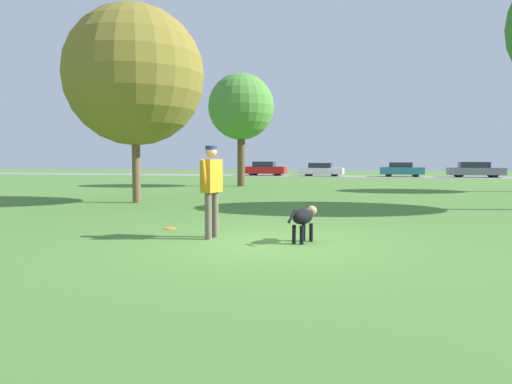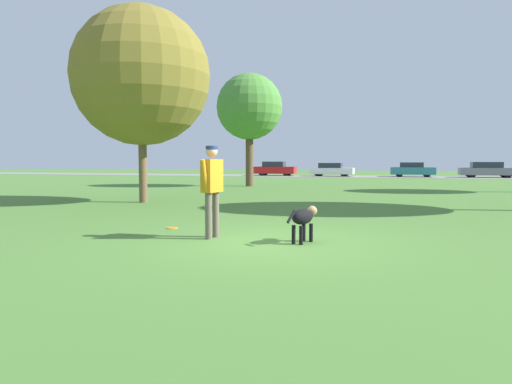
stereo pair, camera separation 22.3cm
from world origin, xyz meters
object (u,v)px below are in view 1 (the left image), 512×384
object	(u,v)px
dog	(304,218)
frisbee	(170,228)
tree_near_left	(135,76)
parked_car_red	(265,169)
parked_car_grey	(475,170)
tree_far_left	(241,107)
parked_car_teal	(402,170)
person	(212,183)
parked_car_white	(321,170)

from	to	relation	value
dog	frisbee	bearing A→B (deg)	93.68
tree_near_left	parked_car_red	world-z (taller)	tree_near_left
tree_near_left	parked_car_grey	world-z (taller)	tree_near_left
frisbee	tree_far_left	world-z (taller)	tree_far_left
parked_car_teal	frisbee	bearing A→B (deg)	-98.36
tree_near_left	parked_car_grey	distance (m)	33.60
tree_near_left	tree_far_left	world-z (taller)	tree_near_left
tree_near_left	tree_far_left	size ratio (longest dim) A/B	1.06
parked_car_red	parked_car_grey	distance (m)	18.88
parked_car_teal	parked_car_grey	xyz separation A→B (m)	(6.13, 0.11, 0.01)
person	tree_far_left	bearing A→B (deg)	24.63
tree_near_left	parked_car_white	bearing A→B (deg)	83.40
tree_near_left	dog	bearing A→B (deg)	-42.55
tree_near_left	tree_far_left	bearing A→B (deg)	86.30
frisbee	parked_car_white	distance (m)	34.05
parked_car_teal	parked_car_grey	size ratio (longest dim) A/B	0.85
person	parked_car_teal	size ratio (longest dim) A/B	0.45
frisbee	tree_far_left	distance (m)	16.99
tree_far_left	parked_car_white	world-z (taller)	tree_far_left
tree_near_left	tree_far_left	distance (m)	10.74
parked_car_red	parked_car_white	bearing A→B (deg)	-4.81
dog	person	bearing A→B (deg)	110.51
tree_far_left	parked_car_teal	world-z (taller)	tree_far_left
person	parked_car_teal	distance (m)	35.55
person	parked_car_white	world-z (taller)	person
parked_car_grey	tree_far_left	bearing A→B (deg)	-131.49
frisbee	parked_car_grey	world-z (taller)	parked_car_grey
parked_car_white	parked_car_teal	world-z (taller)	parked_car_teal
tree_far_left	person	bearing A→B (deg)	-75.52
dog	parked_car_red	world-z (taller)	parked_car_red
dog	parked_car_teal	distance (m)	35.31
frisbee	person	bearing A→B (deg)	-35.19
parked_car_red	parked_car_grey	bearing A→B (deg)	-1.56
parked_car_red	tree_far_left	bearing A→B (deg)	-82.36
parked_car_white	parked_car_teal	bearing A→B (deg)	3.47
tree_far_left	parked_car_white	size ratio (longest dim) A/B	1.57
person	tree_far_left	size ratio (longest dim) A/B	0.27
parked_car_red	parked_car_teal	xyz separation A→B (m)	(12.74, -0.17, -0.01)
parked_car_red	parked_car_white	xyz separation A→B (m)	(5.53, -0.33, -0.05)
parked_car_red	parked_car_white	world-z (taller)	parked_car_red
parked_car_red	parked_car_teal	size ratio (longest dim) A/B	1.02
person	parked_car_white	xyz separation A→B (m)	(-1.77, 34.96, -0.44)
parked_car_red	parked_car_teal	world-z (taller)	parked_car_red
person	frisbee	world-z (taller)	person
tree_near_left	parked_car_white	xyz separation A→B (m)	(3.32, 28.67, -3.78)
person	parked_car_teal	bearing A→B (deg)	1.34
tree_near_left	parked_car_teal	bearing A→B (deg)	69.93
tree_far_left	tree_near_left	bearing A→B (deg)	-93.70
person	parked_car_teal	world-z (taller)	person
person	parked_car_grey	size ratio (longest dim) A/B	0.38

